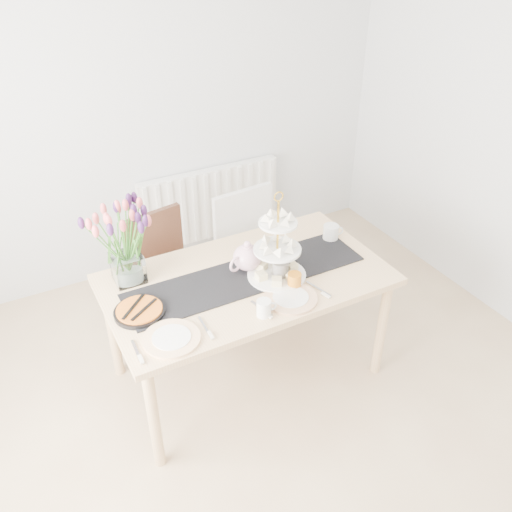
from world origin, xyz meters
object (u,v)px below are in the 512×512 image
tulip_vase (122,229)px  mug_grey (280,270)px  plate_right (291,298)px  mug_orange (294,281)px  radiator (210,203)px  teapot (247,257)px  mug_white (264,308)px  chair_white (252,246)px  cream_jug (331,232)px  plate_left (172,338)px  chair_brown (164,266)px  dining_table (247,288)px  tart_tin (140,311)px  cake_stand (277,257)px

tulip_vase → mug_grey: tulip_vase is taller
plate_right → mug_orange: bearing=48.6°
radiator → tulip_vase: 1.65m
teapot → mug_white: bearing=-124.6°
tulip_vase → mug_orange: 0.97m
tulip_vase → mug_white: size_ratio=6.65×
mug_grey → mug_white: 0.34m
chair_white → cream_jug: bearing=-60.4°
chair_white → plate_left: bearing=-141.8°
radiator → mug_grey: 1.59m
chair_brown → tulip_vase: size_ratio=1.41×
chair_brown → dining_table: bearing=-79.2°
tulip_vase → plate_left: 0.67m
dining_table → plate_left: 0.64m
chair_brown → cream_jug: (0.93, -0.57, 0.30)m
mug_grey → chair_white: bearing=59.7°
chair_brown → mug_white: chair_brown is taller
teapot → mug_white: size_ratio=2.94×
mug_orange → chair_brown: bearing=83.2°
tart_tin → radiator: bearing=54.6°
chair_white → teapot: 0.66m
radiator → plate_right: 1.78m
tulip_vase → cake_stand: bearing=-26.5°
teapot → mug_orange: bearing=-80.5°
teapot → plate_left: 0.71m
cake_stand → mug_orange: (0.04, -0.13, -0.09)m
dining_table → teapot: (0.04, 0.06, 0.16)m
mug_white → tart_tin: bearing=160.0°
radiator → plate_left: 2.01m
radiator → dining_table: 1.51m
chair_white → plate_left: size_ratio=3.21×
plate_left → mug_white: bearing=-5.7°
plate_left → radiator: bearing=60.8°
plate_left → chair_white: bearing=43.8°
chair_brown → plate_right: bearing=-79.3°
plate_right → chair_brown: bearing=111.4°
mug_white → plate_left: bearing=-176.5°
chair_white → teapot: (-0.30, -0.51, 0.30)m
tulip_vase → teapot: tulip_vase is taller
teapot → tart_tin: 0.69m
tart_tin → chair_white: bearing=31.5°
chair_brown → cream_jug: bearing=-42.3°
mug_white → chair_white: bearing=74.8°
tart_tin → mug_grey: bearing=-4.9°
cream_jug → plate_right: size_ratio=0.34×
cake_stand → plate_right: size_ratio=1.69×
chair_brown → plate_right: size_ratio=2.96×
mug_orange → radiator: bearing=48.8°
radiator → cream_jug: 1.39m
radiator → tulip_vase: bearing=-131.0°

